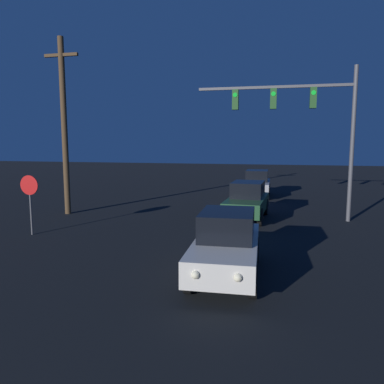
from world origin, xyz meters
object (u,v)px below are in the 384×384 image
(car_near, at_px, (226,244))
(stop_sign, at_px, (30,193))
(car_mid, at_px, (247,200))
(utility_pole, at_px, (64,124))
(car_far, at_px, (257,183))
(traffic_signal_mast, at_px, (305,115))

(car_near, bearing_deg, stop_sign, -21.20)
(car_mid, xyz_separation_m, utility_pole, (-8.70, -0.76, 3.49))
(car_far, distance_m, stop_sign, 14.45)
(car_near, height_order, car_mid, same)
(car_mid, bearing_deg, traffic_signal_mast, -165.36)
(car_near, height_order, car_far, same)
(car_near, bearing_deg, traffic_signal_mast, -108.61)
(car_near, xyz_separation_m, car_mid, (-0.11, 7.53, 0.00))
(car_mid, distance_m, car_far, 7.32)
(traffic_signal_mast, bearing_deg, utility_pole, -173.59)
(car_near, bearing_deg, utility_pole, -40.03)
(car_mid, height_order, utility_pole, utility_pole)
(traffic_signal_mast, bearing_deg, car_mid, -168.54)
(car_near, distance_m, traffic_signal_mast, 9.19)
(stop_sign, bearing_deg, traffic_signal_mast, 27.92)
(stop_sign, bearing_deg, car_far, 57.77)
(car_far, bearing_deg, car_near, 89.80)
(car_near, xyz_separation_m, stop_sign, (-7.81, 2.65, 0.74))
(car_mid, bearing_deg, utility_pole, 8.15)
(car_near, height_order, utility_pole, utility_pole)
(car_mid, distance_m, traffic_signal_mast, 4.55)
(car_near, relative_size, car_mid, 1.00)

